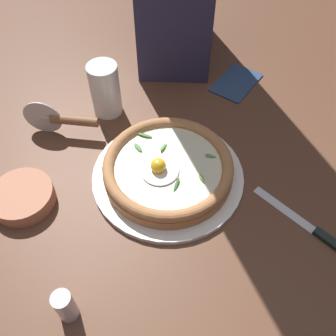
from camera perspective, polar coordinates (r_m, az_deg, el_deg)
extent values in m
cube|color=brown|center=(0.79, 2.21, -3.16)|extent=(2.40, 2.40, 0.03)
cylinder|color=white|center=(0.78, 0.00, -1.18)|extent=(0.32, 0.32, 0.01)
cylinder|color=#B57543|center=(0.77, 0.00, -0.38)|extent=(0.27, 0.27, 0.02)
torus|color=#B17547|center=(0.76, 0.00, 0.46)|extent=(0.27, 0.27, 0.02)
cylinder|color=#E7E6C5|center=(0.76, 0.00, 0.27)|extent=(0.22, 0.22, 0.00)
ellipsoid|color=white|center=(0.75, -1.25, -0.33)|extent=(0.08, 0.08, 0.01)
sphere|color=yellow|center=(0.74, -1.50, 0.49)|extent=(0.03, 0.03, 0.03)
ellipsoid|color=#4A7D34|center=(0.81, -3.55, 5.06)|extent=(0.02, 0.03, 0.01)
ellipsoid|color=#4E9D3C|center=(0.79, -0.71, 3.22)|extent=(0.03, 0.02, 0.01)
ellipsoid|color=#518D44|center=(0.79, -4.62, 3.19)|extent=(0.03, 0.03, 0.00)
ellipsoid|color=#5D954D|center=(0.78, 6.61, 1.85)|extent=(0.01, 0.02, 0.01)
ellipsoid|color=olive|center=(0.74, 5.22, -1.55)|extent=(0.02, 0.02, 0.00)
ellipsoid|color=#36642F|center=(0.72, 1.31, -2.60)|extent=(0.03, 0.01, 0.01)
cylinder|color=#B47053|center=(0.79, -21.43, -4.18)|extent=(0.12, 0.12, 0.03)
cylinder|color=silver|center=(0.89, -18.69, 7.36)|extent=(0.00, 0.09, 0.09)
cylinder|color=silver|center=(0.89, -18.10, 7.33)|extent=(0.01, 0.02, 0.01)
cylinder|color=brown|center=(0.87, -14.17, 7.11)|extent=(0.02, 0.11, 0.02)
cube|color=silver|center=(0.78, 17.35, -6.01)|extent=(0.10, 0.12, 0.00)
cube|color=black|center=(0.77, 24.28, -10.67)|extent=(0.07, 0.08, 0.01)
cylinder|color=silver|center=(0.90, -9.62, 11.80)|extent=(0.07, 0.07, 0.13)
cylinder|color=#E6D080|center=(0.92, -9.37, 10.36)|extent=(0.06, 0.06, 0.07)
cube|color=navy|center=(1.02, 10.42, 12.85)|extent=(0.17, 0.15, 0.01)
cylinder|color=silver|center=(0.65, -15.49, -19.76)|extent=(0.03, 0.03, 0.07)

